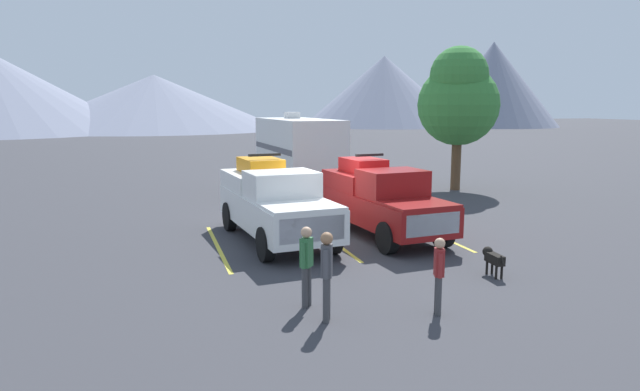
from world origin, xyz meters
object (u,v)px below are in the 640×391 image
at_px(pickup_truck_b, 381,199).
at_px(camper_trailer_a, 298,151).
at_px(person_a, 327,270).
at_px(person_b, 306,261).
at_px(pickup_truck_a, 274,201).
at_px(person_c, 439,271).
at_px(dog, 492,257).

distance_m(pickup_truck_b, camper_trailer_a, 9.05).
relative_size(camper_trailer_a, person_a, 4.43).
bearing_deg(pickup_truck_b, camper_trailer_a, 91.80).
distance_m(camper_trailer_a, person_b, 14.90).
relative_size(camper_trailer_a, person_b, 4.61).
distance_m(pickup_truck_a, person_b, 5.86).
bearing_deg(pickup_truck_a, pickup_truck_b, -7.05).
height_order(pickup_truck_a, person_c, pickup_truck_a).
relative_size(camper_trailer_a, dog, 8.94).
distance_m(pickup_truck_a, pickup_truck_b, 3.37).
xyz_separation_m(person_a, person_b, (-0.16, 0.85, -0.04)).
xyz_separation_m(person_c, dog, (2.51, 1.87, -0.45)).
relative_size(person_a, person_c, 1.13).
bearing_deg(pickup_truck_b, person_a, -121.18).
relative_size(pickup_truck_b, person_a, 3.20).
xyz_separation_m(pickup_truck_a, person_b, (-0.60, -5.82, -0.24)).
relative_size(pickup_truck_b, camper_trailer_a, 0.72).
bearing_deg(camper_trailer_a, person_c, -94.76).
distance_m(person_c, dog, 3.16).
bearing_deg(pickup_truck_b, person_c, -103.53).
height_order(pickup_truck_a, dog, pickup_truck_a).
distance_m(pickup_truck_a, person_a, 6.69).
xyz_separation_m(person_b, dog, (4.87, 0.71, -0.52)).
bearing_deg(pickup_truck_b, dog, -78.82).
bearing_deg(person_b, pickup_truck_b, 53.89).
height_order(pickup_truck_b, person_b, pickup_truck_b).
distance_m(camper_trailer_a, dog, 13.84).
bearing_deg(person_b, dog, 8.35).
xyz_separation_m(camper_trailer_a, person_a, (-3.50, -15.26, -0.97)).
bearing_deg(person_a, person_b, 100.40).
bearing_deg(dog, person_c, -143.25).
bearing_deg(person_b, person_a, -79.60).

